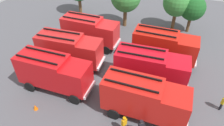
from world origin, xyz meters
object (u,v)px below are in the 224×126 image
fire_truck_5 (164,46)px  tree_3 (193,8)px  fire_truck_4 (90,30)px  fire_truck_3 (151,67)px  firefighter_2 (85,27)px  fire_truck_2 (69,49)px  fire_truck_1 (144,98)px  firefighter_1 (124,124)px  traffic_cone_0 (35,107)px  firefighter_0 (57,43)px  fire_truck_0 (54,72)px  tree_2 (177,2)px  firefighter_3 (223,102)px

fire_truck_5 → tree_3: 8.79m
fire_truck_4 → tree_3: (11.48, 8.24, 1.40)m
fire_truck_5 → tree_3: (2.17, 8.40, 1.40)m
fire_truck_3 → firefighter_2: 12.95m
fire_truck_2 → fire_truck_3: (9.03, 0.12, 0.00)m
fire_truck_1 → firefighter_2: 15.85m
firefighter_2 → firefighter_1: bearing=78.8°
fire_truck_3 → traffic_cone_0: size_ratio=12.85×
fire_truck_4 → firefighter_2: fire_truck_4 is taller
fire_truck_3 → firefighter_0: fire_truck_3 is taller
fire_truck_2 → firefighter_1: 10.49m
fire_truck_0 → tree_2: 19.06m
fire_truck_3 → firefighter_1: bearing=-99.5°
fire_truck_4 → traffic_cone_0: size_ratio=12.62×
fire_truck_5 → fire_truck_4: bearing=178.2°
fire_truck_3 → fire_truck_4: 9.79m
fire_truck_3 → fire_truck_2: bearing=176.9°
fire_truck_4 → firefighter_0: (-3.53, -2.41, -1.23)m
firefighter_1 → fire_truck_2: bearing=-7.3°
fire_truck_1 → firefighter_0: (-12.66, 6.17, -1.23)m
firefighter_3 → fire_truck_1: bearing=56.8°
fire_truck_4 → firefighter_1: size_ratio=4.40×
fire_truck_0 → fire_truck_4: size_ratio=1.01×
fire_truck_1 → fire_truck_4: bearing=135.8°
firefighter_2 → firefighter_3: firefighter_3 is taller
fire_truck_3 → firefighter_3: 7.02m
tree_2 → traffic_cone_0: tree_2 is taller
fire_truck_1 → tree_2: (0.23, 16.81, 1.90)m
fire_truck_2 → fire_truck_5: same height
firefighter_2 → tree_2: size_ratio=0.27×
fire_truck_4 → tree_3: bearing=35.2°
fire_truck_3 → fire_truck_5: same height
fire_truck_1 → firefighter_0: fire_truck_1 is taller
fire_truck_3 → firefighter_2: size_ratio=4.55×
fire_truck_2 → fire_truck_5: size_ratio=1.02×
firefighter_1 → fire_truck_4: bearing=-24.0°
fire_truck_1 → fire_truck_5: bearing=87.9°
fire_truck_4 → tree_2: 12.61m
tree_3 → traffic_cone_0: tree_3 is taller
fire_truck_5 → fire_truck_2: bearing=-156.3°
firefighter_3 → firefighter_2: bearing=6.6°
tree_3 → traffic_cone_0: size_ratio=9.24×
fire_truck_3 → tree_2: tree_2 is taller
tree_2 → tree_3: 2.18m
firefighter_0 → firefighter_1: (11.65, -8.28, -0.01)m
fire_truck_0 → fire_truck_1: same height
fire_truck_1 → firefighter_1: (-1.01, -2.10, -1.24)m
fire_truck_2 → tree_2: (9.65, 12.77, 1.90)m
fire_truck_2 → fire_truck_3: bearing=-4.0°
firefighter_3 → tree_2: (-6.22, 13.67, 3.09)m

